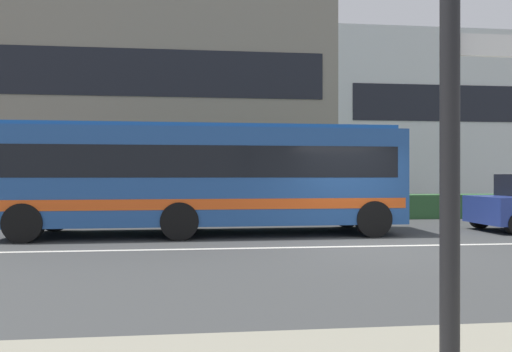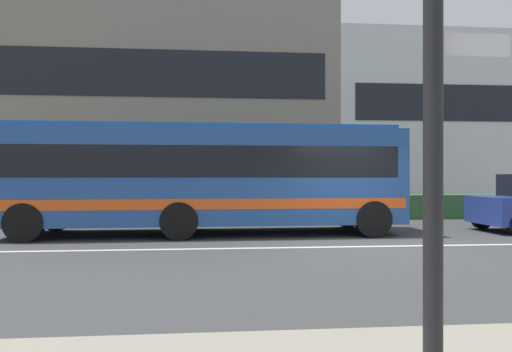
{
  "view_description": "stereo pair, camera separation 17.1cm",
  "coord_description": "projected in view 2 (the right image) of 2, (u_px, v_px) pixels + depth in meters",
  "views": [
    {
      "loc": [
        -3.66,
        -10.21,
        1.7
      ],
      "look_at": [
        -2.37,
        2.73,
        1.68
      ],
      "focal_mm": 30.91,
      "sensor_mm": 36.0,
      "label": 1
    },
    {
      "loc": [
        -3.49,
        -10.22,
        1.7
      ],
      "look_at": [
        -2.37,
        2.73,
        1.68
      ],
      "focal_mm": 30.91,
      "sensor_mm": 36.0,
      "label": 2
    }
  ],
  "objects": [
    {
      "name": "apartment_block_left",
      "position": [
        147.0,
        105.0,
        25.17
      ],
      "size": [
        20.31,
        8.23,
        11.43
      ],
      "color": "gray",
      "rests_on": "ground_plane"
    },
    {
      "name": "transit_bus",
      "position": [
        206.0,
        175.0,
        12.79
      ],
      "size": [
        11.2,
        2.76,
        3.11
      ],
      "color": "#255095",
      "rests_on": "ground_plane"
    },
    {
      "name": "traffic_light_pole",
      "position": [
        435.0,
        10.0,
        3.17
      ],
      "size": [
        0.7,
        0.38,
        4.04
      ],
      "color": "black",
      "rests_on": "sidewalk_near"
    },
    {
      "name": "lane_centre_line",
      "position": [
        365.0,
        246.0,
        10.49
      ],
      "size": [
        60.0,
        0.16,
        0.01
      ],
      "primitive_type": "cube",
      "color": "silver",
      "rests_on": "ground_plane"
    },
    {
      "name": "hedge_row_far",
      "position": [
        322.0,
        207.0,
        17.18
      ],
      "size": [
        17.33,
        1.1,
        0.94
      ],
      "primitive_type": "cube",
      "color": "#336334",
      "rests_on": "ground_plane"
    },
    {
      "name": "ground_plane",
      "position": [
        365.0,
        247.0,
        10.49
      ],
      "size": [
        160.0,
        160.0,
        0.0
      ],
      "primitive_type": "plane",
      "color": "#3F4041"
    },
    {
      "name": "apartment_block_right",
      "position": [
        471.0,
        127.0,
        26.85
      ],
      "size": [
        18.53,
        8.23,
        9.33
      ],
      "color": "silver",
      "rests_on": "ground_plane"
    }
  ]
}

